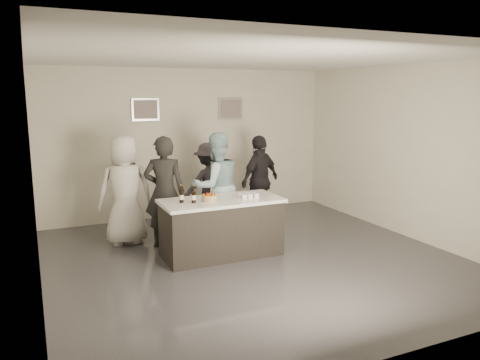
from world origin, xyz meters
The scene contains 19 objects.
floor centered at (0.00, 0.00, 0.00)m, with size 6.00×6.00×0.00m, color #3D3D42.
ceiling centered at (0.00, 0.00, 3.00)m, with size 6.00×6.00×0.00m, color white.
wall_back centered at (0.00, 3.00, 1.50)m, with size 6.00×0.04×3.00m, color beige.
wall_front centered at (0.00, -3.00, 1.50)m, with size 6.00×0.04×3.00m, color beige.
wall_left centered at (-3.00, 0.00, 1.50)m, with size 0.04×6.00×3.00m, color beige.
wall_right centered at (3.00, 0.00, 1.50)m, with size 0.04×6.00×3.00m, color beige.
picture_left centered at (-0.90, 2.97, 2.20)m, with size 0.54×0.04×0.44m, color #B2B2B7.
picture_right centered at (0.90, 2.97, 2.20)m, with size 0.54×0.04×0.44m, color #B2B2B7.
bar_counter centered at (-0.38, 0.37, 0.45)m, with size 1.86×0.86×0.90m, color white.
cake centered at (-0.58, 0.34, 0.94)m, with size 0.24×0.24×0.08m, color #F4AA19.
beer_bottle_a centered at (-1.00, 0.39, 1.03)m, with size 0.07×0.07×0.26m, color black.
beer_bottle_b centered at (-0.84, 0.30, 1.03)m, with size 0.07×0.07×0.26m, color black.
tumbler_cluster centered at (0.05, 0.28, 0.94)m, with size 0.30×0.19×0.08m, color orange.
candles centered at (-0.69, 0.06, 0.90)m, with size 0.24×0.08×0.01m, color pink.
person_main_black centered at (-1.05, 1.16, 0.92)m, with size 0.67×0.44×1.84m, color black.
person_main_blue centered at (-0.12, 1.22, 0.93)m, with size 0.90×0.70×1.86m, color #A4CDD7.
person_guest_left centered at (-1.61, 1.59, 0.92)m, with size 0.90×0.58×1.84m, color silver.
person_guest_right centered at (0.97, 1.71, 0.87)m, with size 1.02×0.42×1.73m, color black.
person_guest_back centered at (0.04, 2.01, 0.80)m, with size 1.04×0.60×1.60m, color #333039.
Camera 1 is at (-3.01, -6.14, 2.49)m, focal length 35.00 mm.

